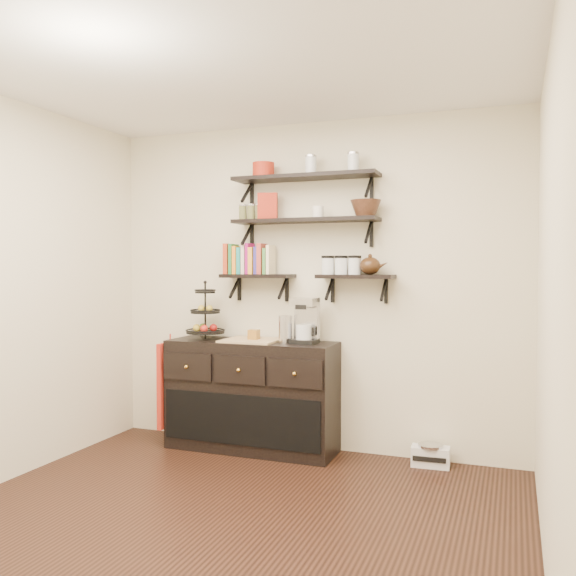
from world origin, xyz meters
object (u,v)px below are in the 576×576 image
Objects in this scene: coffee_maker at (306,322)px; radio at (430,456)px; sideboard at (252,395)px; fruit_stand at (206,320)px.

coffee_maker is 1.39m from radio.
sideboard is 1.49m from radio.
radio is (0.98, 0.05, -0.99)m from coffee_maker.
sideboard is at bearing -0.43° from fruit_stand.
coffee_maker is (0.88, 0.02, 0.01)m from fruit_stand.
coffee_maker is (0.46, 0.02, 0.62)m from sideboard.
radio is at bearing 2.31° from fruit_stand.
fruit_stand reaches higher than sideboard.
fruit_stand is 0.89m from coffee_maker.
radio is (1.87, 0.08, -0.98)m from fruit_stand.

